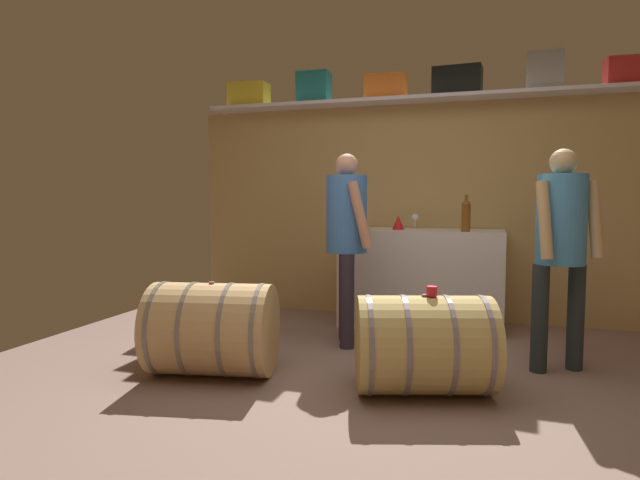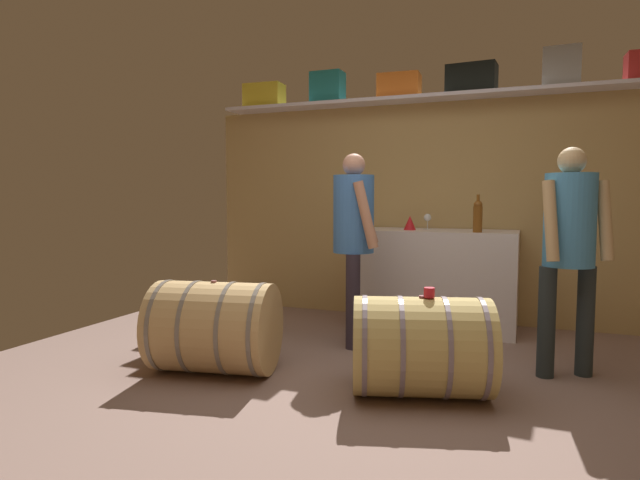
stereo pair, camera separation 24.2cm
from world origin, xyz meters
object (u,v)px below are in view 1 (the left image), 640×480
Objects in this scene: wine_glass at (415,218)px; tasting_cup at (432,291)px; wine_bottle_amber at (466,215)px; visitor_tasting at (561,236)px; toolcase_orange at (386,88)px; toolcase_red at (630,72)px; toolcase_grey at (545,72)px; red_funnel at (398,223)px; winemaker_pouring at (347,228)px; work_cabinet at (421,278)px; toolcase_teal at (314,88)px; wine_barrel_near at (424,344)px; wine_barrel_far at (212,329)px; toolcase_black at (457,82)px; toolcase_yellow at (249,95)px.

wine_glass is 2.27× the size of tasting_cup.
visitor_tasting is (0.65, -0.84, -0.11)m from wine_bottle_amber.
toolcase_red is (2.06, 0.00, 0.00)m from toolcase_orange.
toolcase_grey is at bearing -3.01° from toolcase_orange.
winemaker_pouring reaches higher than red_funnel.
work_cabinet is 1.54m from visitor_tasting.
toolcase_orange is at bearing 0.71° from toolcase_teal.
wine_barrel_near is at bearing 12.56° from visitor_tasting.
work_cabinet reaches higher than wine_barrel_far.
toolcase_red is at bearing 97.87° from winemaker_pouring.
wine_glass is 1.88m from tasting_cup.
toolcase_black is 1.12× the size of toolcase_red.
wine_glass is 0.21m from red_funnel.
toolcase_black is at bearing -176.79° from toolcase_grey.
tasting_cup is (0.65, -1.95, -1.59)m from toolcase_orange.
toolcase_yellow is 3.08× the size of red_funnel.
winemaker_pouring is (-0.50, -0.80, 0.49)m from work_cabinet.
toolcase_red is 3.10m from wine_barrel_near.
toolcase_teal is 0.82× the size of toolcase_red.
toolcase_red is 1.80m from wine_bottle_amber.
toolcase_yellow reaches higher than tasting_cup.
wine_bottle_amber reaches higher than tasting_cup.
work_cabinet reaches higher than wine_barrel_near.
visitor_tasting is (0.77, -1.26, -1.31)m from toolcase_black.
toolcase_grey is 1.45m from wine_bottle_amber.
visitor_tasting reaches higher than wine_barrel_near.
toolcase_yellow is 3.41m from wine_barrel_near.
red_funnel is at bearing -65.42° from visitor_tasting.
toolcase_grey reaches higher than wine_barrel_near.
toolcase_grey reaches higher than work_cabinet.
wine_glass is (-1.75, -0.14, -1.24)m from toolcase_red.
toolcase_grey is (2.82, 0.00, 0.04)m from toolcase_yellow.
work_cabinet is 1.74m from wine_barrel_near.
wine_glass is at bearing -169.66° from toolcase_grey.
toolcase_yellow is 0.92× the size of toolcase_black.
wine_barrel_far is (-1.55, -1.61, -0.72)m from wine_bottle_amber.
work_cabinet is at bearing 80.54° from wine_barrel_near.
toolcase_black is (0.66, 0.00, 0.02)m from toolcase_orange.
wine_bottle_amber reaches higher than red_funnel.
toolcase_yellow reaches higher than wine_barrel_near.
toolcase_grey reaches higher than toolcase_yellow.
tasting_cup is (0.26, -1.72, 0.18)m from work_cabinet.
wine_barrel_near is at bearing 20.41° from winemaker_pouring.
winemaker_pouring reaches higher than wine_bottle_amber.
visitor_tasting is at bearing 23.44° from wine_barrel_near.
toolcase_teal is 3.07m from wine_barrel_near.
wine_barrel_far is at bearing -133.75° from toolcase_grey.
winemaker_pouring reaches higher than tasting_cup.
toolcase_orange is 0.43× the size of wine_barrel_far.
toolcase_grey is at bearing 7.13° from wine_glass.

